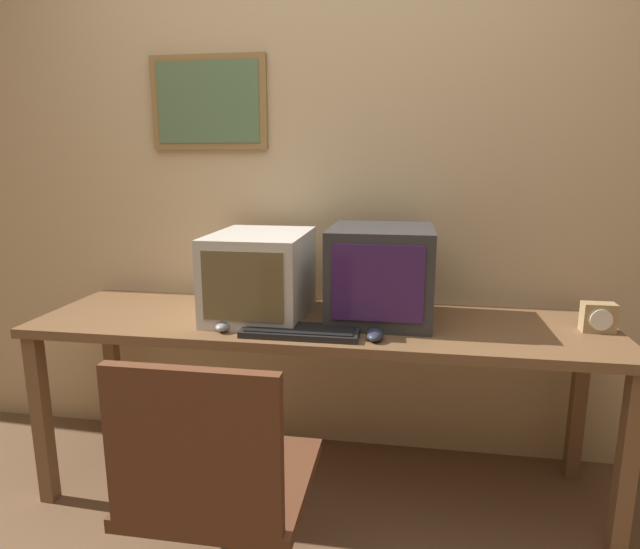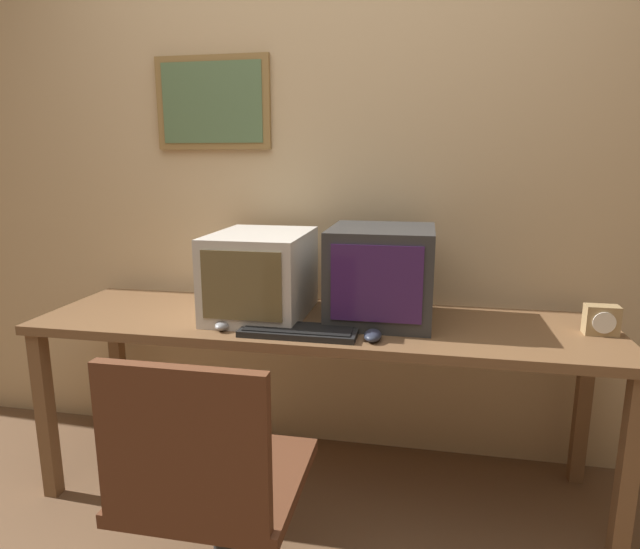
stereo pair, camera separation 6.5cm
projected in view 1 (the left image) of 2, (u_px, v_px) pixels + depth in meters
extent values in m
cube|color=#D1B284|center=(335.00, 172.00, 2.38)|extent=(8.00, 0.05, 2.60)
cube|color=olive|center=(209.00, 103.00, 2.37)|extent=(0.53, 0.02, 0.40)
cube|color=#56754C|center=(208.00, 102.00, 2.36)|extent=(0.47, 0.01, 0.35)
cube|color=brown|center=(320.00, 324.00, 2.11)|extent=(2.24, 0.62, 0.04)
cube|color=brown|center=(42.00, 420.00, 2.11)|extent=(0.06, 0.06, 0.70)
cube|color=brown|center=(626.00, 470.00, 1.77)|extent=(0.06, 0.06, 0.70)
cube|color=brown|center=(113.00, 369.00, 2.61)|extent=(0.06, 0.06, 0.70)
cube|color=brown|center=(578.00, 401.00, 2.27)|extent=(0.06, 0.06, 0.70)
cube|color=beige|center=(261.00, 274.00, 2.14)|extent=(0.37, 0.48, 0.33)
cube|color=brown|center=(242.00, 287.00, 1.90)|extent=(0.30, 0.01, 0.25)
cube|color=#333333|center=(381.00, 273.00, 2.09)|extent=(0.40, 0.42, 0.36)
cube|color=#3D1E56|center=(378.00, 284.00, 1.88)|extent=(0.32, 0.01, 0.28)
cube|color=black|center=(301.00, 331.00, 1.93)|extent=(0.42, 0.16, 0.02)
cube|color=black|center=(301.00, 328.00, 1.92)|extent=(0.39, 0.13, 0.00)
ellipsoid|color=#282D3D|center=(375.00, 335.00, 1.87)|extent=(0.06, 0.11, 0.04)
ellipsoid|color=gray|center=(225.00, 325.00, 1.97)|extent=(0.06, 0.11, 0.04)
cube|color=#A38456|center=(598.00, 317.00, 1.95)|extent=(0.11, 0.06, 0.11)
cylinder|color=white|center=(601.00, 320.00, 1.91)|extent=(0.08, 0.00, 0.08)
cylinder|color=#282828|center=(230.00, 549.00, 1.58)|extent=(0.06, 0.06, 0.41)
cube|color=brown|center=(227.00, 480.00, 1.53)|extent=(0.48, 0.48, 0.04)
cube|color=brown|center=(193.00, 450.00, 1.27)|extent=(0.44, 0.04, 0.41)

